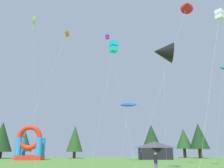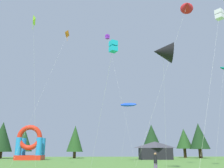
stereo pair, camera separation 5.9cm
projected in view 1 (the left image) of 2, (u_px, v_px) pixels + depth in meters
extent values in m
pyramid|color=orange|center=(68.00, 34.00, 38.60)|extent=(0.72, 1.03, 0.97)
cylinder|color=orange|center=(67.00, 38.00, 38.48)|extent=(0.04, 0.04, 1.19)
cylinder|color=silver|center=(42.00, 93.00, 34.74)|extent=(5.97, 2.36, 19.66)
ellipsoid|color=#0C7F7A|center=(224.00, 68.00, 49.34)|extent=(2.47, 2.02, 0.80)
cylinder|color=silver|center=(220.00, 111.00, 45.26)|extent=(5.32, 3.26, 17.95)
cube|color=purple|center=(107.00, 38.00, 57.76)|extent=(1.05, 1.05, 0.44)
cube|color=purple|center=(107.00, 36.00, 57.90)|extent=(1.05, 1.05, 0.44)
cylinder|color=silver|center=(119.00, 91.00, 50.98)|extent=(4.82, 6.93, 27.90)
cone|color=black|center=(163.00, 52.00, 26.20)|extent=(2.57, 2.55, 2.43)
cylinder|color=silver|center=(165.00, 111.00, 26.07)|extent=(0.51, 3.01, 12.12)
cube|color=#19B7CC|center=(114.00, 49.00, 20.07)|extent=(0.76, 0.76, 0.42)
cube|color=#19B7CC|center=(114.00, 44.00, 20.20)|extent=(0.76, 0.76, 0.42)
cylinder|color=silver|center=(102.00, 111.00, 20.43)|extent=(1.81, 3.53, 10.22)
pyramid|color=#8CD826|center=(33.00, 21.00, 32.58)|extent=(0.88, 1.18, 1.12)
cylinder|color=#8CD826|center=(33.00, 25.00, 32.47)|extent=(0.04, 0.04, 1.18)
cylinder|color=silver|center=(34.00, 92.00, 31.74)|extent=(1.02, 3.19, 18.61)
ellipsoid|color=blue|center=(128.00, 105.00, 49.04)|extent=(3.74, 3.14, 1.31)
cylinder|color=silver|center=(125.00, 132.00, 48.04)|extent=(1.51, 0.98, 10.84)
cube|color=white|center=(220.00, 17.00, 29.75)|extent=(1.16, 1.16, 0.53)
cube|color=white|center=(219.00, 12.00, 29.92)|extent=(1.16, 1.16, 0.53)
cylinder|color=silver|center=(211.00, 79.00, 24.98)|extent=(6.29, 4.82, 17.94)
cone|color=red|center=(187.00, 6.00, 32.31)|extent=(2.06, 2.02, 1.75)
cylinder|color=silver|center=(163.00, 82.00, 30.51)|extent=(7.05, 2.27, 20.40)
cylinder|color=#724C8C|center=(157.00, 168.00, 22.05)|extent=(0.13, 0.13, 0.87)
cylinder|color=#724C8C|center=(155.00, 168.00, 22.04)|extent=(0.13, 0.13, 0.87)
cylinder|color=black|center=(156.00, 159.00, 22.25)|extent=(0.32, 0.32, 0.69)
sphere|color=#9E704C|center=(155.00, 154.00, 22.37)|extent=(0.24, 0.24, 0.24)
cube|color=red|center=(30.00, 158.00, 53.95)|extent=(5.65, 4.62, 1.00)
cylinder|color=#268CD8|center=(18.00, 146.00, 52.84)|extent=(1.29, 1.29, 3.76)
cylinder|color=#268CD8|center=(39.00, 146.00, 53.10)|extent=(1.29, 1.29, 3.76)
cylinder|color=#268CD8|center=(23.00, 147.00, 56.04)|extent=(1.29, 1.29, 3.76)
cylinder|color=#268CD8|center=(42.00, 147.00, 56.31)|extent=(1.29, 1.29, 3.76)
torus|color=red|center=(29.00, 137.00, 53.47)|extent=(5.39, 1.03, 5.39)
cube|color=black|center=(155.00, 154.00, 56.68)|extent=(7.25, 3.93, 2.58)
pyramid|color=#3F3F47|center=(155.00, 145.00, 57.21)|extent=(7.25, 3.93, 1.48)
cylinder|color=#4C331E|center=(0.00, 155.00, 64.01)|extent=(1.04, 1.04, 1.70)
cone|color=#193819|center=(2.00, 137.00, 65.25)|extent=(5.78, 5.78, 7.78)
cylinder|color=#4C331E|center=(23.00, 155.00, 68.65)|extent=(0.83, 0.83, 1.76)
cone|color=#1E4221|center=(24.00, 140.00, 69.68)|extent=(4.62, 4.62, 6.06)
cylinder|color=#4C331E|center=(74.00, 155.00, 66.09)|extent=(0.80, 0.80, 1.69)
cone|color=#234C1E|center=(75.00, 138.00, 67.24)|extent=(4.45, 4.45, 7.04)
cylinder|color=#4C331E|center=(152.00, 153.00, 68.82)|extent=(0.96, 0.96, 2.64)
cone|color=#193819|center=(151.00, 136.00, 70.04)|extent=(5.36, 5.36, 6.64)
cylinder|color=#4C331E|center=(185.00, 153.00, 69.77)|extent=(0.83, 0.83, 2.55)
cone|color=#234C1E|center=(184.00, 138.00, 70.84)|extent=(4.58, 4.58, 5.63)
cylinder|color=#4C331E|center=(200.00, 154.00, 66.95)|extent=(0.98, 0.98, 2.41)
cone|color=#193819|center=(199.00, 136.00, 68.19)|extent=(5.43, 5.43, 7.02)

